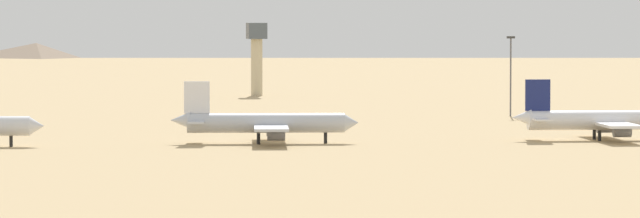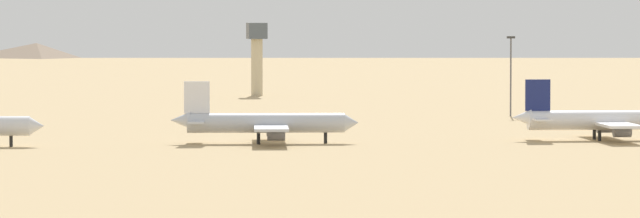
# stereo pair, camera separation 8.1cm
# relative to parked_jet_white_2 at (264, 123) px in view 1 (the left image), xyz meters

# --- Properties ---
(ground) EXTENTS (4000.00, 4000.00, 0.00)m
(ground) POSITION_rel_parked_jet_white_2_xyz_m (1.82, 2.83, -3.58)
(ground) COLOR tan
(parked_jet_white_2) EXTENTS (33.06, 28.14, 10.94)m
(parked_jet_white_2) POSITION_rel_parked_jet_white_2_xyz_m (0.00, 0.00, 0.00)
(parked_jet_white_2) COLOR silver
(parked_jet_white_2) RESTS_ON ground
(parked_jet_navy_3) EXTENTS (33.30, 28.19, 11.00)m
(parked_jet_navy_3) POSITION_rel_parked_jet_white_2_xyz_m (61.16, -3.13, 0.02)
(parked_jet_navy_3) COLOR white
(parked_jet_navy_3) RESTS_ON ground
(control_tower) EXTENTS (5.20, 5.20, 20.24)m
(control_tower) POSITION_rel_parked_jet_white_2_xyz_m (31.26, 196.69, 8.63)
(control_tower) COLOR #C6B793
(control_tower) RESTS_ON ground
(light_pole_west) EXTENTS (1.80, 0.50, 17.77)m
(light_pole_west) POSITION_rel_parked_jet_white_2_xyz_m (68.90, 78.92, 6.54)
(light_pole_west) COLOR #59595E
(light_pole_west) RESTS_ON ground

